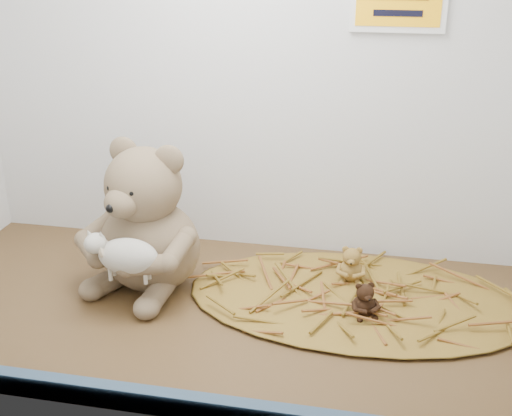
% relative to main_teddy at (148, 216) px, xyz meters
% --- Properties ---
extents(alcove_shell, '(1.20, 0.60, 0.90)m').
position_rel_main_teddy_xyz_m(alcove_shell, '(0.15, 0.02, 0.30)').
color(alcove_shell, '#3F2C15').
rests_on(alcove_shell, ground).
extents(front_rail, '(1.19, 0.02, 0.04)m').
position_rel_main_teddy_xyz_m(front_rail, '(0.15, -0.36, -0.13)').
color(front_rail, '#38546B').
rests_on(front_rail, shelf_floor).
extents(straw_bed, '(0.66, 0.38, 0.01)m').
position_rel_main_teddy_xyz_m(straw_bed, '(0.41, 0.01, -0.14)').
color(straw_bed, brown).
rests_on(straw_bed, shelf_floor).
extents(main_teddy, '(0.31, 0.32, 0.30)m').
position_rel_main_teddy_xyz_m(main_teddy, '(0.00, 0.00, 0.00)').
color(main_teddy, '#846B51').
rests_on(main_teddy, shelf_floor).
extents(toy_lamb, '(0.15, 0.09, 0.10)m').
position_rel_main_teddy_xyz_m(toy_lamb, '(-0.00, -0.11, -0.03)').
color(toy_lamb, beige).
rests_on(toy_lamb, main_teddy).
extents(mini_teddy_tan, '(0.06, 0.06, 0.08)m').
position_rel_main_teddy_xyz_m(mini_teddy_tan, '(0.40, 0.08, -0.10)').
color(mini_teddy_tan, olive).
rests_on(mini_teddy_tan, straw_bed).
extents(mini_teddy_brown, '(0.07, 0.07, 0.07)m').
position_rel_main_teddy_xyz_m(mini_teddy_brown, '(0.43, -0.05, -0.11)').
color(mini_teddy_brown, black).
rests_on(mini_teddy_brown, straw_bed).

